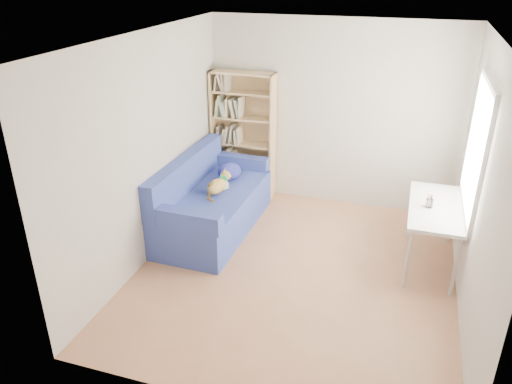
% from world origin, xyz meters
% --- Properties ---
extents(ground, '(4.00, 4.00, 0.00)m').
position_xyz_m(ground, '(0.00, 0.00, 0.00)').
color(ground, '#A26B49').
rests_on(ground, ground).
extents(room_shell, '(3.54, 4.04, 2.62)m').
position_xyz_m(room_shell, '(0.10, 0.03, 1.64)').
color(room_shell, silver).
rests_on(room_shell, ground).
extents(sofa, '(0.99, 2.00, 0.98)m').
position_xyz_m(sofa, '(-1.31, 0.67, 0.36)').
color(sofa, navy).
rests_on(sofa, ground).
extents(bookshelf, '(0.92, 0.29, 1.85)m').
position_xyz_m(bookshelf, '(-1.25, 1.84, 0.85)').
color(bookshelf, tan).
rests_on(bookshelf, ground).
extents(desk, '(0.58, 1.27, 0.75)m').
position_xyz_m(desk, '(1.44, 0.67, 0.68)').
color(desk, white).
rests_on(desk, ground).
extents(pen_cup, '(0.09, 0.09, 0.16)m').
position_xyz_m(pen_cup, '(1.36, 0.61, 0.81)').
color(pen_cup, white).
rests_on(pen_cup, desk).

